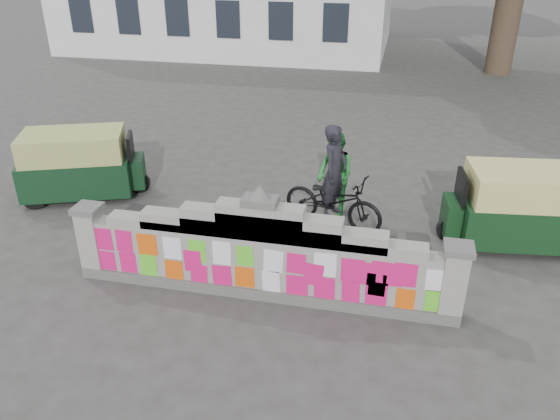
% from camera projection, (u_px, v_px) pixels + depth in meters
% --- Properties ---
extents(ground, '(100.00, 100.00, 0.00)m').
position_uv_depth(ground, '(262.00, 294.00, 9.19)').
color(ground, '#383533').
rests_on(ground, ground).
extents(parapet_wall, '(6.48, 0.44, 2.01)m').
position_uv_depth(parapet_wall, '(261.00, 256.00, 8.85)').
color(parapet_wall, '#4C4C49').
rests_on(parapet_wall, ground).
extents(cyclist_bike, '(2.28, 1.37, 1.13)m').
position_uv_depth(cyclist_bike, '(333.00, 201.00, 11.09)').
color(cyclist_bike, black).
rests_on(cyclist_bike, ground).
extents(cyclist_rider, '(0.65, 0.81, 1.92)m').
position_uv_depth(cyclist_rider, '(334.00, 183.00, 10.92)').
color(cyclist_rider, black).
rests_on(cyclist_rider, ground).
extents(pedestrian, '(1.10, 1.11, 1.81)m').
position_uv_depth(pedestrian, '(335.00, 174.00, 11.44)').
color(pedestrian, '#21792C').
rests_on(pedestrian, ground).
extents(rickshaw_left, '(2.84, 2.05, 1.53)m').
position_uv_depth(rickshaw_left, '(80.00, 164.00, 12.28)').
color(rickshaw_left, black).
rests_on(rickshaw_left, ground).
extents(rickshaw_right, '(2.86, 1.58, 1.55)m').
position_uv_depth(rickshaw_right, '(522.00, 207.00, 10.32)').
color(rickshaw_right, black).
rests_on(rickshaw_right, ground).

